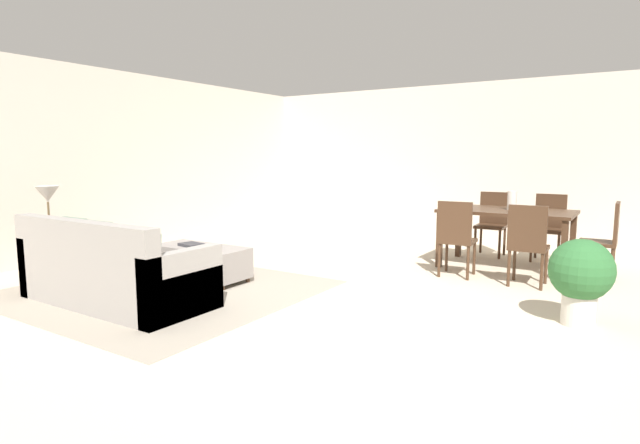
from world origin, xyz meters
TOP-DOWN VIEW (x-y plane):
  - ground_plane at (0.00, 0.00)m, footprint 10.80×10.80m
  - wall_back at (0.00, 5.00)m, footprint 9.00×0.12m
  - wall_left at (-4.50, 0.50)m, footprint 0.12×11.00m
  - area_rug at (-2.09, -0.42)m, footprint 3.00×2.80m
  - couch at (-2.12, -1.02)m, footprint 2.02×0.88m
  - ottoman_table at (-2.07, 0.12)m, footprint 1.15×0.51m
  - side_table at (-3.42, -0.89)m, footprint 0.40×0.40m
  - table_lamp at (-3.42, -0.89)m, footprint 0.26×0.26m
  - dining_table at (0.77, 2.72)m, footprint 1.60×0.93m
  - dining_chair_near_left at (0.38, 1.87)m, footprint 0.43×0.43m
  - dining_chair_near_right at (1.19, 1.86)m, footprint 0.41×0.41m
  - dining_chair_far_left at (0.39, 3.51)m, footprint 0.41×0.41m
  - dining_chair_far_right at (1.15, 3.54)m, footprint 0.40×0.40m
  - dining_chair_head_east at (1.90, 2.70)m, footprint 0.40×0.40m
  - vase_centerpiece at (0.82, 2.74)m, footprint 0.12×0.12m
  - book_on_ottoman at (-2.18, 0.08)m, footprint 0.29×0.23m
  - potted_plant at (1.83, 0.76)m, footprint 0.53×0.53m

SIDE VIEW (x-z plane):
  - ground_plane at x=0.00m, z-range 0.00..0.00m
  - area_rug at x=-2.09m, z-range 0.00..0.01m
  - ottoman_table at x=-2.07m, z-range 0.03..0.43m
  - couch at x=-2.12m, z-range -0.13..0.73m
  - book_on_ottoman at x=-2.18m, z-range 0.40..0.43m
  - potted_plant at x=1.83m, z-range 0.07..0.82m
  - side_table at x=-3.42m, z-range 0.17..0.76m
  - dining_chair_near_left at x=0.38m, z-range 0.06..0.98m
  - dining_chair_near_right at x=1.19m, z-range 0.06..0.98m
  - dining_chair_far_left at x=0.39m, z-range 0.06..0.98m
  - dining_chair_far_right at x=1.15m, z-range 0.06..0.98m
  - dining_chair_head_east at x=1.90m, z-range 0.06..0.98m
  - dining_table at x=0.77m, z-range 0.29..1.05m
  - vase_centerpiece at x=0.82m, z-range 0.76..1.00m
  - table_lamp at x=-3.42m, z-range 0.74..1.26m
  - wall_back at x=0.00m, z-range 0.00..2.70m
  - wall_left at x=-4.50m, z-range 0.00..2.70m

